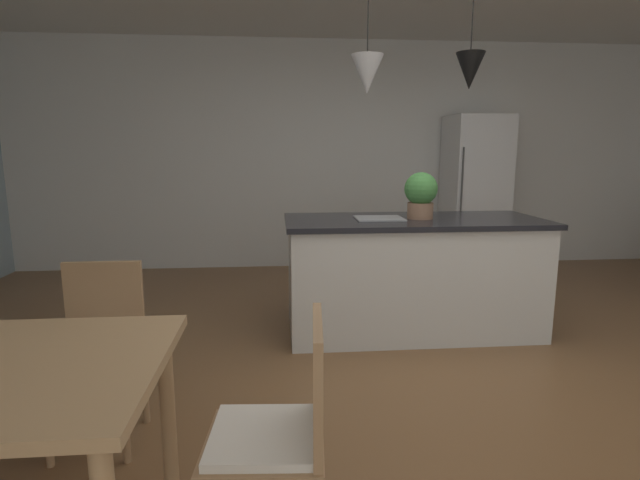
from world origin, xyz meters
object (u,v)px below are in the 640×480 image
object	(u,v)px
kitchen_island	(412,274)
refrigerator	(474,194)
chair_kitchen_end	(279,433)
chair_far_right	(98,347)
potted_plant_on_island	(421,194)

from	to	relation	value
kitchen_island	refrigerator	world-z (taller)	refrigerator
kitchen_island	chair_kitchen_end	bearing A→B (deg)	-116.18
refrigerator	chair_far_right	bearing A→B (deg)	-134.21
kitchen_island	potted_plant_on_island	size ratio (longest dim) A/B	5.58
potted_plant_on_island	chair_far_right	bearing A→B (deg)	-145.96
kitchen_island	potted_plant_on_island	xyz separation A→B (m)	(0.05, -0.00, 0.63)
chair_far_right	chair_kitchen_end	xyz separation A→B (m)	(0.87, -0.81, 0.00)
chair_kitchen_end	kitchen_island	size ratio (longest dim) A/B	0.44
chair_far_right	refrigerator	world-z (taller)	refrigerator
chair_kitchen_end	refrigerator	bearing A→B (deg)	60.34
kitchen_island	refrigerator	bearing A→B (deg)	56.81
kitchen_island	refrigerator	distance (m)	2.40
chair_far_right	refrigerator	bearing A→B (deg)	45.79
chair_far_right	potted_plant_on_island	size ratio (longest dim) A/B	2.46
chair_kitchen_end	refrigerator	world-z (taller)	refrigerator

